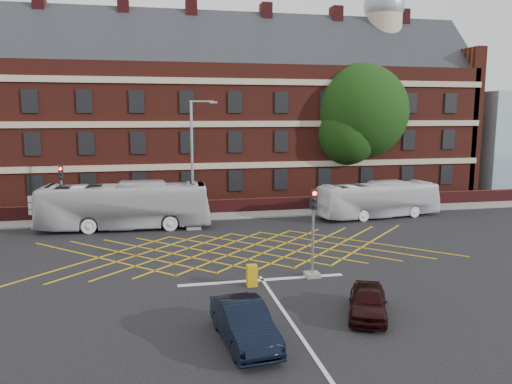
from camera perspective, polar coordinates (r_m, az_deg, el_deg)
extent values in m
plane|color=black|center=(27.33, -0.88, -7.71)|extent=(120.00, 120.00, 0.00)
cube|color=#521C15|center=(48.01, -5.96, 6.68)|extent=(50.00, 12.00, 12.00)
cube|color=#212329|center=(48.16, -6.08, 13.83)|extent=(51.00, 10.61, 10.61)
cube|color=#B7A88C|center=(41.94, -5.11, 7.75)|extent=(50.00, 0.18, 0.50)
cube|color=black|center=(42.01, -5.08, 5.70)|extent=(1.20, 0.14, 1.80)
cube|color=#471314|center=(48.54, -14.89, 18.91)|extent=(1.00, 1.40, 3.20)
cylinder|color=#B7A88C|center=(53.45, 14.29, 16.35)|extent=(3.60, 3.60, 6.00)
sphere|color=gray|center=(54.01, 14.44, 19.92)|extent=(4.00, 4.00, 4.00)
cube|color=#471314|center=(39.70, -4.48, -1.68)|extent=(56.00, 0.50, 1.10)
cube|color=slate|center=(38.82, -4.27, -2.65)|extent=(60.00, 3.00, 0.12)
cube|color=#CC990C|center=(29.21, -1.64, -6.60)|extent=(8.22, 8.22, 0.02)
cube|color=silver|center=(24.06, 0.73, -10.02)|extent=(8.00, 0.30, 0.02)
cube|color=silver|center=(18.23, 5.39, -16.46)|extent=(0.15, 14.00, 0.02)
imported|color=silver|center=(35.30, -14.77, -1.52)|extent=(11.71, 3.29, 3.23)
imported|color=silver|center=(39.15, 13.79, -0.85)|extent=(9.97, 3.52, 2.72)
imported|color=black|center=(17.70, -1.35, -14.76)|extent=(1.94, 4.41, 1.41)
imported|color=black|center=(20.34, 12.66, -12.07)|extent=(2.75, 3.83, 1.21)
cylinder|color=black|center=(46.81, 11.61, 3.01)|extent=(0.90, 0.90, 6.33)
sphere|color=black|center=(46.58, 11.80, 9.00)|extent=(8.62, 8.62, 8.62)
sphere|color=black|center=(45.29, 10.38, 6.61)|extent=(5.61, 5.61, 5.61)
sphere|color=black|center=(47.94, 13.01, 7.12)|extent=(5.17, 5.17, 5.17)
cube|color=slate|center=(24.67, 6.44, -9.37)|extent=(0.70, 0.70, 0.20)
cylinder|color=gray|center=(24.21, 6.51, -5.66)|extent=(0.12, 0.12, 3.50)
cube|color=black|center=(23.78, 6.60, -0.87)|extent=(0.30, 0.25, 0.95)
sphere|color=#FF0C05|center=(23.59, 6.72, -0.16)|extent=(0.20, 0.20, 0.20)
cube|color=slate|center=(37.36, -21.09, -3.62)|extent=(0.70, 0.70, 0.20)
cylinder|color=gray|center=(37.06, -21.23, -1.13)|extent=(0.12, 0.12, 3.50)
cube|color=black|center=(36.78, -21.41, 2.02)|extent=(0.30, 0.25, 0.95)
sphere|color=#FF0C05|center=(36.61, -21.47, 2.49)|extent=(0.20, 0.20, 0.20)
cube|color=slate|center=(34.72, -7.17, -4.01)|extent=(1.00, 1.00, 0.20)
cylinder|color=gray|center=(34.04, -7.30, 2.93)|extent=(0.18, 0.18, 8.64)
cylinder|color=gray|center=(33.93, -6.25, 10.24)|extent=(1.60, 0.12, 0.12)
cube|color=gray|center=(34.02, -4.89, 10.17)|extent=(0.50, 0.20, 0.12)
cylinder|color=gray|center=(38.64, -23.75, -1.87)|extent=(0.10, 0.10, 2.20)
cube|color=silver|center=(38.43, -23.85, -0.72)|extent=(1.10, 0.06, 0.45)
cube|color=silver|center=(38.51, -23.80, -1.46)|extent=(1.10, 0.06, 0.40)
cube|color=silver|center=(38.59, -23.76, -2.11)|extent=(1.10, 0.06, 0.35)
cube|color=#CA940B|center=(23.14, -0.47, -9.52)|extent=(0.47, 0.40, 1.00)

